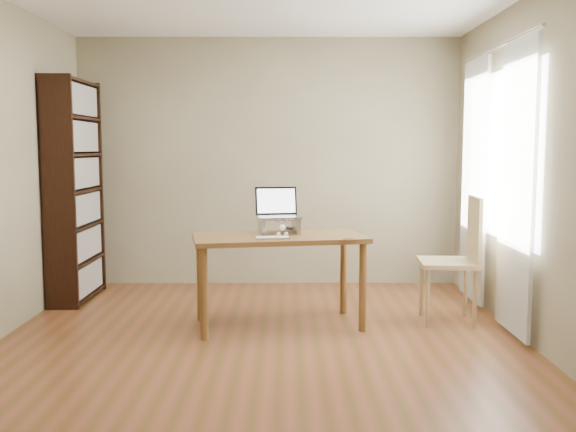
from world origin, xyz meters
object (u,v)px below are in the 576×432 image
Objects in this scene: laptop at (279,210)px; keyboard at (272,238)px; bookshelf at (75,190)px; cat at (282,225)px; desk at (279,247)px; chair at (458,254)px.

keyboard is (-0.05, -0.36, -0.18)m from laptop.
bookshelf reaches higher than cat.
desk is 5.34× the size of keyboard.
chair is (1.47, 0.01, -0.25)m from cat.
bookshelf is at bearing 147.04° from laptop.
chair reaches higher than desk.
cat is 1.49m from chair.
chair is at bearing -13.59° from bookshelf.
cat is 0.47× the size of chair.
laptop is at bearing -176.58° from chair.
chair is at bearing 6.05° from keyboard.
bookshelf reaches higher than laptop.
laptop is 1.54m from chair.
bookshelf is 1.99× the size of chair.
keyboard is at bearing -31.58° from bookshelf.
chair is (1.49, -0.02, -0.37)m from laptop.
keyboard is 0.56× the size of cat.
bookshelf is 4.26× the size of cat.
laptop reaches higher than cat.
bookshelf reaches higher than desk.
desk is at bearing -171.14° from chair.
chair reaches higher than cat.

